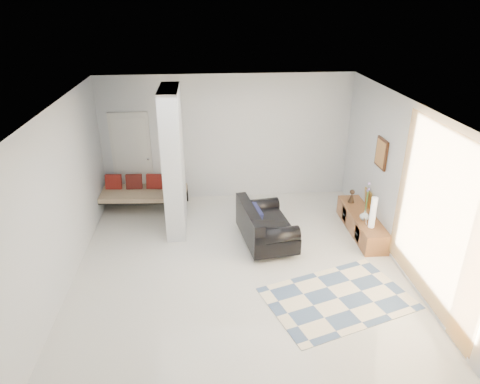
{
  "coord_description": "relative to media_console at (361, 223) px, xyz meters",
  "views": [
    {
      "loc": [
        -0.5,
        -6.07,
        4.28
      ],
      "look_at": [
        0.08,
        0.6,
        1.19
      ],
      "focal_mm": 32.0,
      "sensor_mm": 36.0,
      "label": 1
    }
  ],
  "objects": [
    {
      "name": "floor",
      "position": [
        -2.52,
        -1.07,
        -0.2
      ],
      "size": [
        6.0,
        6.0,
        0.0
      ],
      "primitive_type": "plane",
      "color": "beige",
      "rests_on": "ground"
    },
    {
      "name": "ceiling",
      "position": [
        -2.52,
        -1.07,
        2.6
      ],
      "size": [
        6.0,
        6.0,
        0.0
      ],
      "primitive_type": "plane",
      "rotation": [
        3.14,
        0.0,
        0.0
      ],
      "color": "white",
      "rests_on": "wall_back"
    },
    {
      "name": "wall_back",
      "position": [
        -2.52,
        1.93,
        1.2
      ],
      "size": [
        6.0,
        0.0,
        6.0
      ],
      "primitive_type": "plane",
      "rotation": [
        1.57,
        0.0,
        0.0
      ],
      "color": "silver",
      "rests_on": "ground"
    },
    {
      "name": "wall_front",
      "position": [
        -2.52,
        -4.07,
        1.2
      ],
      "size": [
        6.0,
        0.0,
        6.0
      ],
      "primitive_type": "plane",
      "rotation": [
        -1.57,
        0.0,
        0.0
      ],
      "color": "silver",
      "rests_on": "ground"
    },
    {
      "name": "wall_left",
      "position": [
        -5.27,
        -1.07,
        1.2
      ],
      "size": [
        0.0,
        6.0,
        6.0
      ],
      "primitive_type": "plane",
      "rotation": [
        1.57,
        0.0,
        1.57
      ],
      "color": "silver",
      "rests_on": "ground"
    },
    {
      "name": "wall_right",
      "position": [
        0.23,
        -1.07,
        1.2
      ],
      "size": [
        0.0,
        6.0,
        6.0
      ],
      "primitive_type": "plane",
      "rotation": [
        1.57,
        0.0,
        -1.57
      ],
      "color": "silver",
      "rests_on": "ground"
    },
    {
      "name": "partition_column",
      "position": [
        -3.62,
        0.53,
        1.2
      ],
      "size": [
        0.35,
        1.2,
        2.8
      ],
      "primitive_type": "cube",
      "color": "silver",
      "rests_on": "floor"
    },
    {
      "name": "hallway_door",
      "position": [
        -4.62,
        1.89,
        0.82
      ],
      "size": [
        0.85,
        0.06,
        2.04
      ],
      "primitive_type": "cube",
      "color": "silver",
      "rests_on": "floor"
    },
    {
      "name": "curtain",
      "position": [
        0.15,
        -2.22,
        1.25
      ],
      "size": [
        0.0,
        2.55,
        2.55
      ],
      "primitive_type": "plane",
      "rotation": [
        1.57,
        0.0,
        1.57
      ],
      "color": "#FEAB42",
      "rests_on": "wall_right"
    },
    {
      "name": "wall_art",
      "position": [
        0.2,
        -0.0,
        1.45
      ],
      "size": [
        0.04,
        0.45,
        0.55
      ],
      "primitive_type": "cube",
      "color": "#371C0F",
      "rests_on": "wall_right"
    },
    {
      "name": "media_console",
      "position": [
        0.0,
        0.0,
        0.0
      ],
      "size": [
        0.45,
        1.77,
        0.8
      ],
      "color": "brown",
      "rests_on": "floor"
    },
    {
      "name": "loveseat",
      "position": [
        -1.98,
        -0.22,
        0.16
      ],
      "size": [
        1.05,
        1.57,
        0.76
      ],
      "rotation": [
        0.0,
        0.0,
        0.15
      ],
      "color": "silver",
      "rests_on": "floor"
    },
    {
      "name": "daybed",
      "position": [
        -4.44,
        1.41,
        0.21
      ],
      "size": [
        1.98,
        0.95,
        0.77
      ],
      "rotation": [
        0.0,
        0.0,
        -0.07
      ],
      "color": "black",
      "rests_on": "floor"
    },
    {
      "name": "area_rug",
      "position": [
        -1.05,
        -1.97,
        -0.2
      ],
      "size": [
        2.49,
        2.03,
        0.01
      ],
      "primitive_type": "cube",
      "rotation": [
        0.0,
        0.0,
        0.32
      ],
      "color": "beige",
      "rests_on": "floor"
    },
    {
      "name": "cylinder_lamp",
      "position": [
        -0.02,
        -0.5,
        0.49
      ],
      "size": [
        0.11,
        0.11,
        0.59
      ],
      "primitive_type": "cylinder",
      "color": "white",
      "rests_on": "media_console"
    },
    {
      "name": "bronze_figurine",
      "position": [
        -0.05,
        0.54,
        0.33
      ],
      "size": [
        0.15,
        0.15,
        0.27
      ],
      "primitive_type": null,
      "rotation": [
        0.0,
        0.0,
        0.1
      ],
      "color": "#322216",
      "rests_on": "media_console"
    },
    {
      "name": "vase",
      "position": [
        -0.05,
        -0.23,
        0.29
      ],
      "size": [
        0.2,
        0.2,
        0.19
      ],
      "primitive_type": "imported",
      "rotation": [
        0.0,
        0.0,
        -0.1
      ],
      "color": "silver",
      "rests_on": "media_console"
    }
  ]
}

